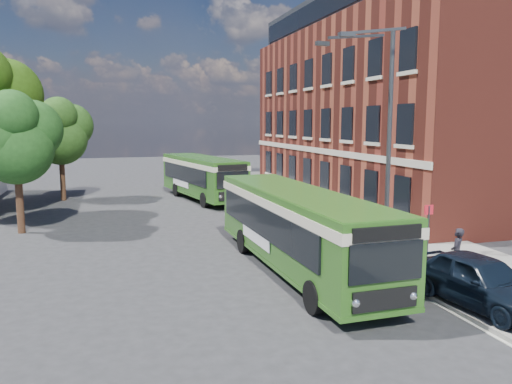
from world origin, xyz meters
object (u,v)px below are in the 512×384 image
object	(u,v)px
bus_rear	(202,174)
parked_car	(480,280)
street_lamp	(381,140)
bus_front	(297,223)

from	to	relation	value
bus_rear	parked_car	size ratio (longest dim) A/B	2.33
street_lamp	parked_car	xyz separation A→B (m)	(-0.04, -5.89, -3.86)
street_lamp	parked_car	bearing A→B (deg)	-90.36
street_lamp	parked_car	size ratio (longest dim) A/B	1.98
street_lamp	bus_rear	world-z (taller)	street_lamp
parked_car	street_lamp	bearing A→B (deg)	82.48
bus_rear	parked_car	bearing A→B (deg)	-80.25
bus_rear	parked_car	world-z (taller)	bus_rear
bus_rear	parked_car	distance (m)	23.58
bus_front	parked_car	distance (m)	6.48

